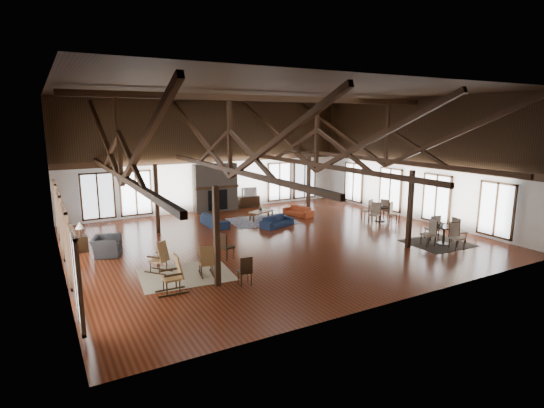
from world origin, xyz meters
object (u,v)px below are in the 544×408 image
cafe_table_far (380,211)px  tv_console (249,202)px  sofa_navy_front (277,221)px  armchair (106,246)px  sofa_orange (298,211)px  cafe_table_near (444,232)px  sofa_navy_left (215,220)px  coffee_table (261,212)px

cafe_table_far → tv_console: bearing=123.3°
sofa_navy_front → armchair: bearing=165.7°
sofa_orange → tv_console: 3.56m
cafe_table_near → sofa_navy_front: bearing=127.5°
sofa_navy_left → sofa_orange: sofa_navy_left is taller
sofa_navy_front → cafe_table_far: (5.05, -1.49, 0.25)m
coffee_table → armchair: 7.90m
armchair → tv_console: bearing=-38.4°
cafe_table_near → cafe_table_far: (0.61, 4.28, -0.02)m
sofa_orange → cafe_table_far: (2.90, -3.02, 0.25)m
coffee_table → cafe_table_near: bearing=-80.3°
armchair → cafe_table_near: cafe_table_near is taller
cafe_table_near → coffee_table: bearing=121.7°
sofa_navy_left → cafe_table_far: 8.16m
armchair → sofa_navy_front: bearing=-66.3°
sofa_navy_front → sofa_navy_left: (-2.52, 1.53, 0.03)m
cafe_table_near → cafe_table_far: 4.32m
cafe_table_far → tv_console: (-4.17, 6.35, -0.19)m
coffee_table → tv_console: (0.94, 3.35, -0.11)m
sofa_navy_front → sofa_navy_left: sofa_navy_left is taller
sofa_navy_front → tv_console: tv_console is taller
sofa_navy_left → tv_console: (3.41, 3.32, 0.03)m
armchair → tv_console: size_ratio=0.87×
sofa_navy_front → armchair: (-7.66, -0.67, 0.10)m
sofa_navy_left → coffee_table: sofa_navy_left is taller
sofa_navy_left → coffee_table: 2.47m
cafe_table_near → tv_console: bearing=108.5°
armchair → cafe_table_far: 12.73m
armchair → sofa_orange: bearing=-58.7°
sofa_navy_front → coffee_table: (-0.06, 1.50, 0.17)m
coffee_table → cafe_table_far: 5.92m
tv_console → sofa_navy_left: bearing=-135.7°
sofa_orange → cafe_table_far: bearing=29.5°
coffee_table → cafe_table_near: cafe_table_near is taller
armchair → cafe_table_far: size_ratio=0.57×
coffee_table → tv_console: bearing=52.3°
sofa_navy_left → cafe_table_near: bearing=-137.5°
sofa_navy_left → armchair: size_ratio=1.78×
sofa_navy_front → armchair: size_ratio=1.59×
sofa_navy_front → sofa_orange: bearing=16.2°
sofa_orange → armchair: bearing=-91.8°
sofa_navy_left → cafe_table_far: (7.57, -3.03, 0.22)m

